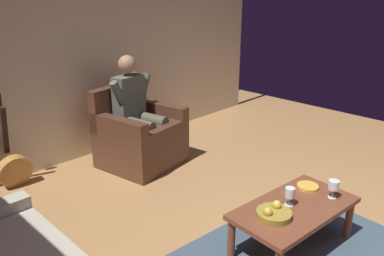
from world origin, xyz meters
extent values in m
cube|color=beige|center=(0.00, -3.17, 1.26)|extent=(5.77, 0.06, 2.51)
cube|color=#3B4D5B|center=(0.04, -0.31, 0.00)|extent=(1.85, 1.31, 0.01)
cube|color=#4E2F21|center=(-0.12, -2.44, 0.22)|extent=(0.95, 0.91, 0.44)
cube|color=#4E2F21|center=(-0.13, -2.38, 0.49)|extent=(0.68, 0.75, 0.10)
cube|color=#4E2F21|center=(-0.47, -2.49, 0.56)|extent=(0.25, 0.80, 0.24)
cube|color=#4E2F21|center=(0.23, -2.39, 0.56)|extent=(0.25, 0.80, 0.24)
cube|color=#4E2F21|center=(-0.07, -2.77, 0.68)|extent=(0.85, 0.25, 0.49)
cube|color=#545C50|center=(-0.09, -2.60, 0.80)|extent=(0.40, 0.24, 0.52)
sphere|color=#A87A5B|center=(-0.09, -2.60, 1.19)|extent=(0.20, 0.20, 0.20)
cylinder|color=#524D3E|center=(-0.24, -2.40, 0.55)|extent=(0.20, 0.46, 0.13)
cylinder|color=#524D3E|center=(-0.27, -2.18, 0.27)|extent=(0.13, 0.13, 0.54)
cylinder|color=#545C50|center=(-0.31, -2.59, 0.91)|extent=(0.21, 0.12, 0.29)
cylinder|color=#524D3E|center=(-0.02, -2.36, 0.55)|extent=(0.20, 0.46, 0.13)
cylinder|color=#524D3E|center=(-0.05, -2.14, 0.27)|extent=(0.13, 0.13, 0.54)
cylinder|color=#545C50|center=(0.11, -2.52, 0.91)|extent=(0.21, 0.12, 0.29)
cube|color=brown|center=(0.04, -0.31, 0.37)|extent=(1.10, 0.65, 0.04)
cylinder|color=brown|center=(-0.41, -0.04, 0.17)|extent=(0.06, 0.06, 0.35)
cylinder|color=brown|center=(-0.45, -0.49, 0.17)|extent=(0.06, 0.06, 0.35)
cylinder|color=brown|center=(0.49, -0.58, 0.17)|extent=(0.06, 0.06, 0.35)
cylinder|color=#BA7F3C|center=(1.18, -2.96, 0.18)|extent=(0.35, 0.16, 0.37)
cylinder|color=black|center=(1.18, -2.91, 0.20)|extent=(0.10, 0.02, 0.10)
cube|color=black|center=(1.18, -3.04, 0.61)|extent=(0.05, 0.13, 0.52)
cylinder|color=silver|center=(-0.29, -0.16, 0.39)|extent=(0.07, 0.07, 0.01)
cylinder|color=silver|center=(-0.29, -0.16, 0.43)|extent=(0.01, 0.01, 0.08)
cylinder|color=silver|center=(-0.29, -0.16, 0.50)|extent=(0.09, 0.09, 0.07)
cylinder|color=#590C19|center=(-0.29, -0.16, 0.48)|extent=(0.08, 0.08, 0.03)
cylinder|color=silver|center=(0.07, -0.35, 0.39)|extent=(0.07, 0.07, 0.01)
cylinder|color=silver|center=(0.07, -0.35, 0.43)|extent=(0.01, 0.01, 0.07)
cylinder|color=silver|center=(0.07, -0.35, 0.50)|extent=(0.08, 0.08, 0.08)
cylinder|color=#590C19|center=(0.07, -0.35, 0.48)|extent=(0.07, 0.07, 0.03)
cylinder|color=olive|center=(0.29, -0.34, 0.41)|extent=(0.27, 0.27, 0.05)
sphere|color=gold|center=(0.36, -0.35, 0.46)|extent=(0.07, 0.07, 0.07)
sphere|color=gold|center=(0.23, -0.36, 0.46)|extent=(0.07, 0.07, 0.07)
cylinder|color=gold|center=(-0.30, -0.38, 0.40)|extent=(0.18, 0.18, 0.02)
camera|label=1|loc=(2.53, 0.99, 2.03)|focal=36.56mm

